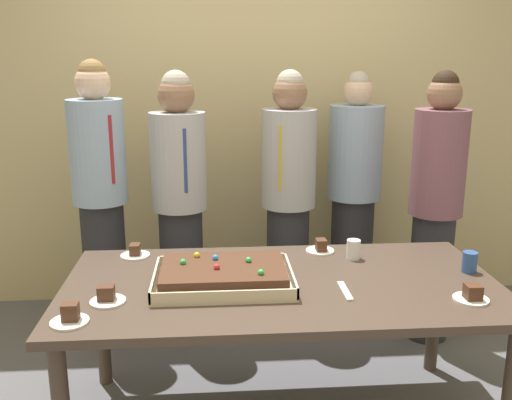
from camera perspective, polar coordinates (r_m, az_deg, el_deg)
interior_back_panel at (r=4.03m, az=-0.03°, el=10.94°), size 8.00×0.12×3.00m
party_table at (r=2.66m, az=2.57°, el=-9.64°), size 1.99×0.99×0.73m
sheet_cake at (r=2.59m, az=-3.29°, el=-7.55°), size 0.63×0.45×0.11m
plated_slice_near_left at (r=2.60m, az=20.83°, el=-8.92°), size 0.15×0.15×0.07m
plated_slice_near_right at (r=3.02m, az=6.48°, el=-4.79°), size 0.15×0.15×0.07m
plated_slice_far_left at (r=3.00m, az=-12.03°, el=-5.18°), size 0.15×0.15×0.06m
plated_slice_far_right at (r=2.36m, az=-18.15°, el=-11.08°), size 0.15×0.15×0.08m
plated_slice_center_front at (r=2.50m, az=-14.72°, el=-9.38°), size 0.15×0.15×0.07m
drink_cup_nearest at (r=2.94m, az=9.74°, el=-4.90°), size 0.07×0.07×0.10m
drink_cup_middle at (r=2.91m, az=20.63°, el=-5.84°), size 0.07×0.07×0.10m
cake_server_utensil at (r=2.55m, az=8.92°, el=-8.99°), size 0.03×0.20×0.01m
person_serving_front at (r=3.50m, az=-7.65°, el=-0.24°), size 0.33×0.33×1.66m
person_green_shirt_behind at (r=3.63m, az=3.26°, el=0.31°), size 0.34×0.34×1.66m
person_striped_tie_right at (r=3.86m, az=9.77°, el=0.71°), size 0.36×0.36×1.64m
person_far_right_suit at (r=3.50m, az=-15.29°, el=-0.05°), size 0.32×0.32×1.72m
person_left_edge_reaching at (r=3.59m, az=17.56°, el=-0.44°), size 0.32×0.32×1.66m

